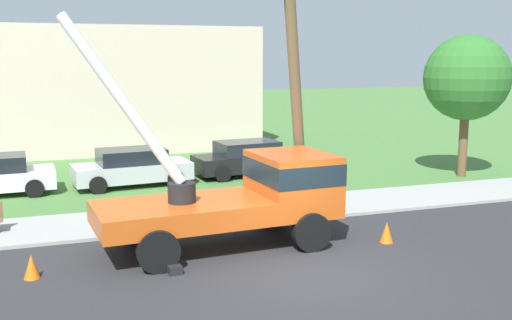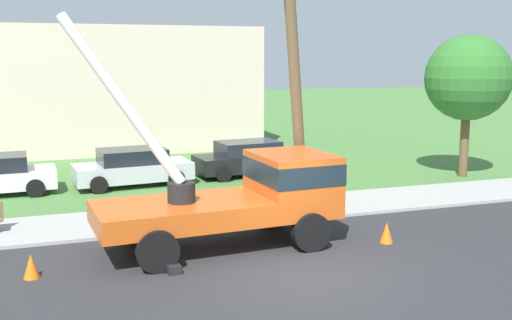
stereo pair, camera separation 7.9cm
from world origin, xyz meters
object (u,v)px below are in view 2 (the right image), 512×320
traffic_cone_behind (31,266)px  parked_sedan_silver (133,167)px  parked_sedan_black (248,158)px  utility_truck (247,192)px  traffic_cone_curbside (303,217)px  traffic_cone_ahead (387,233)px  roadside_tree_near (468,78)px  leaning_utility_pole (294,70)px

traffic_cone_behind → parked_sedan_silver: 9.90m
parked_sedan_black → utility_truck: bearing=-108.5°
traffic_cone_curbside → traffic_cone_ahead: bearing=-55.4°
traffic_cone_ahead → parked_sedan_black: 10.10m
utility_truck → parked_sedan_silver: (-1.85, 8.40, -0.70)m
parked_sedan_silver → roadside_tree_near: roadside_tree_near is taller
utility_truck → parked_sedan_silver: size_ratio=1.52×
traffic_cone_behind → parked_sedan_silver: parked_sedan_silver is taller
utility_truck → roadside_tree_near: utility_truck is taller
parked_sedan_black → traffic_cone_behind: bearing=-130.6°
leaning_utility_pole → parked_sedan_black: (1.14, 7.62, -3.82)m
traffic_cone_behind → roadside_tree_near: (16.66, 6.60, 3.74)m
parked_sedan_silver → parked_sedan_black: size_ratio=1.00×
parked_sedan_silver → roadside_tree_near: size_ratio=0.79×
traffic_cone_behind → traffic_cone_ahead: bearing=-2.0°
utility_truck → traffic_cone_ahead: utility_truck is taller
traffic_cone_curbside → parked_sedan_black: (0.94, 7.91, 0.43)m
utility_truck → traffic_cone_curbside: bearing=26.3°
traffic_cone_curbside → roadside_tree_near: (9.24, 4.75, 3.74)m
traffic_cone_curbside → roadside_tree_near: size_ratio=0.10×
utility_truck → traffic_cone_curbside: utility_truck is taller
traffic_cone_curbside → parked_sedan_black: size_ratio=0.12×
traffic_cone_ahead → traffic_cone_curbside: 2.62m
traffic_cone_ahead → parked_sedan_black: bearing=93.1°
roadside_tree_near → leaning_utility_pole: bearing=-154.7°
leaning_utility_pole → parked_sedan_black: leaning_utility_pole is taller
utility_truck → leaning_utility_pole: 3.85m
traffic_cone_ahead → parked_sedan_silver: 10.97m
traffic_cone_curbside → roadside_tree_near: bearing=27.2°
traffic_cone_behind → traffic_cone_curbside: bearing=14.0°
utility_truck → roadside_tree_near: (11.28, 5.76, 2.61)m
traffic_cone_curbside → traffic_cone_behind: bearing=-166.0°
traffic_cone_behind → parked_sedan_black: parked_sedan_black is taller
leaning_utility_pole → traffic_cone_ahead: bearing=-55.6°
leaning_utility_pole → traffic_cone_curbside: (0.19, -0.30, -4.25)m
utility_truck → leaning_utility_pole: size_ratio=0.78×
utility_truck → leaning_utility_pole: bearing=35.3°
leaning_utility_pole → parked_sedan_silver: bearing=117.5°
traffic_cone_curbside → parked_sedan_silver: (-3.89, 7.40, 0.43)m
leaning_utility_pole → traffic_cone_ahead: (1.68, -2.45, -4.25)m
utility_truck → traffic_cone_ahead: (3.52, -1.15, -1.13)m
traffic_cone_curbside → parked_sedan_silver: parked_sedan_silver is taller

